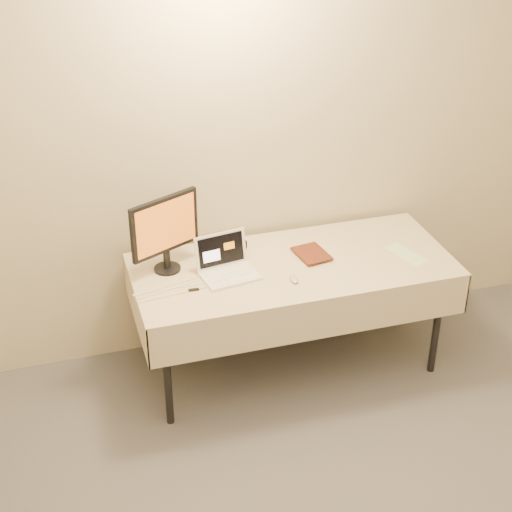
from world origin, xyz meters
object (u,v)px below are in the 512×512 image
object	(u,v)px
laptop	(226,265)
monitor	(165,229)
book	(300,242)
table	(293,273)

from	to	relation	value
laptop	monitor	size ratio (longest dim) A/B	0.76
monitor	book	size ratio (longest dim) A/B	2.00
monitor	laptop	bearing A→B (deg)	-48.70
table	book	xyz separation A→B (m)	(0.05, 0.04, 0.18)
book	table	bearing A→B (deg)	-148.14
table	monitor	distance (m)	0.80
table	laptop	size ratio (longest dim) A/B	5.39
book	laptop	bearing A→B (deg)	175.54
table	book	distance (m)	0.19
table	laptop	world-z (taller)	laptop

